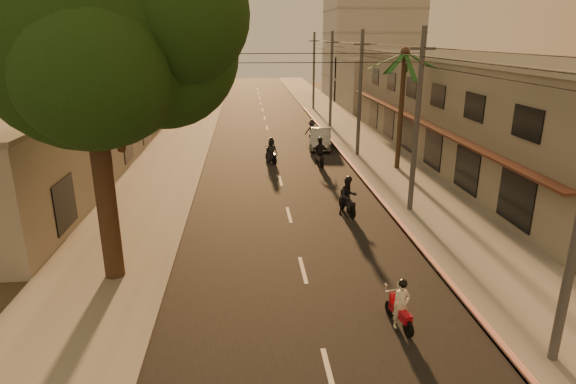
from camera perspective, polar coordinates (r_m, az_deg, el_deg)
The scene contains 19 objects.
ground at distance 16.94m, azimuth 2.59°, elevation -12.34°, with size 160.00×160.00×0.00m, color #383023.
road at distance 35.58m, azimuth -1.61°, elevation 4.11°, with size 10.00×140.00×0.02m, color black.
sidewalk_right at distance 36.77m, azimuth 10.17°, elevation 4.37°, with size 5.00×140.00×0.12m, color slate.
sidewalk_left at distance 35.93m, azimuth -13.66°, elevation 3.82°, with size 5.00×140.00×0.12m, color slate.
curb_stripe at distance 31.49m, azimuth 8.26°, elevation 2.24°, with size 0.20×60.00×0.20m, color red.
shophouse_row at distance 36.53m, azimuth 21.26°, elevation 9.09°, with size 8.80×34.20×7.30m.
left_building at distance 31.46m, azimuth -27.36°, elevation 5.08°, with size 8.20×24.20×5.20m.
broadleaf_tree at distance 17.25m, azimuth -21.37°, elevation 16.58°, with size 9.60×8.70×12.10m.
palm_tree at distance 32.12m, azimuth 13.65°, elevation 15.02°, with size 5.00×5.00×8.20m.
utility_poles at distance 35.51m, azimuth 8.67°, elevation 14.56°, with size 1.20×48.26×9.00m.
filler_right at distance 61.85m, azimuth 10.28°, elevation 12.58°, with size 8.00×14.00×6.00m, color #9D998E.
filler_left_near at distance 50.34m, azimuth -19.02°, elevation 9.80°, with size 8.00×14.00×4.40m, color #9D998E.
filler_left_far at distance 67.74m, azimuth -15.59°, elevation 13.10°, with size 8.00×14.00×7.00m, color #9D998E.
scooter_red at distance 15.44m, azimuth 13.22°, elevation -13.00°, with size 0.77×1.65×1.63m.
scooter_mid_a at distance 24.20m, azimuth 7.12°, elevation -0.57°, with size 1.15×2.00×1.99m.
scooter_mid_b at distance 33.18m, azimuth 3.79°, elevation 4.62°, with size 1.18×2.03×2.00m.
scooter_far_a at distance 33.92m, azimuth -1.99°, elevation 4.83°, with size 1.19×1.77×1.82m.
scooter_far_b at distance 40.86m, azimuth 2.85°, elevation 7.17°, with size 1.52×1.91×1.92m.
parked_car at distance 38.70m, azimuth 3.89°, elevation 6.36°, with size 2.39×4.87×1.54m, color gray.
Camera 1 is at (-2.02, -14.48, 8.56)m, focal length 30.00 mm.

